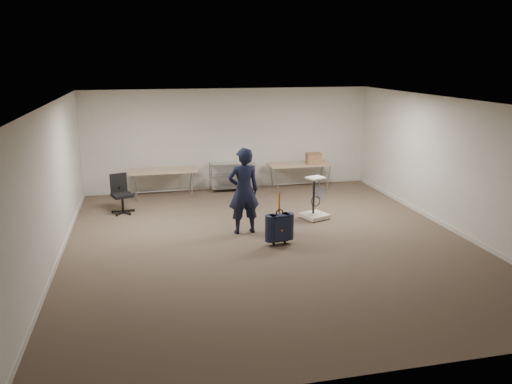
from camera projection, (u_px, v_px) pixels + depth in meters
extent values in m
plane|color=#4B382D|center=(269.00, 242.00, 10.07)|extent=(9.00, 9.00, 0.00)
plane|color=beige|center=(230.00, 139.00, 13.95)|extent=(8.00, 0.00, 8.00)
plane|color=beige|center=(371.00, 264.00, 5.47)|extent=(8.00, 0.00, 8.00)
plane|color=beige|center=(51.00, 186.00, 8.85)|extent=(0.00, 9.00, 9.00)
plane|color=beige|center=(452.00, 165.00, 10.56)|extent=(0.00, 9.00, 9.00)
plane|color=silver|center=(270.00, 102.00, 9.34)|extent=(8.00, 8.00, 0.00)
cube|color=beige|center=(230.00, 186.00, 14.29)|extent=(8.00, 0.02, 0.10)
cube|color=beige|center=(60.00, 256.00, 9.20)|extent=(0.02, 9.00, 0.10)
cube|color=beige|center=(445.00, 225.00, 10.91)|extent=(0.02, 9.00, 0.10)
cube|color=tan|center=(163.00, 171.00, 13.20)|extent=(1.80, 0.75, 0.03)
cylinder|color=gray|center=(164.00, 191.00, 13.34)|extent=(1.50, 0.02, 0.02)
cylinder|color=gray|center=(135.00, 188.00, 12.85)|extent=(0.13, 0.04, 0.69)
cylinder|color=gray|center=(193.00, 185.00, 13.17)|extent=(0.13, 0.04, 0.69)
cylinder|color=gray|center=(135.00, 183.00, 13.42)|extent=(0.13, 0.04, 0.69)
cylinder|color=gray|center=(191.00, 180.00, 13.74)|extent=(0.13, 0.04, 0.69)
cube|color=tan|center=(300.00, 164.00, 14.01)|extent=(1.80, 0.75, 0.03)
cylinder|color=gray|center=(300.00, 184.00, 14.16)|extent=(1.50, 0.02, 0.02)
cylinder|color=gray|center=(277.00, 181.00, 13.66)|extent=(0.13, 0.04, 0.69)
cylinder|color=gray|center=(329.00, 178.00, 13.98)|extent=(0.13, 0.04, 0.69)
cylinder|color=gray|center=(271.00, 176.00, 14.23)|extent=(0.13, 0.04, 0.69)
cylinder|color=gray|center=(321.00, 173.00, 14.55)|extent=(0.13, 0.04, 0.69)
cylinder|color=#BBBDC2|center=(212.00, 179.00, 13.58)|extent=(0.02, 0.02, 0.80)
cylinder|color=#BBBDC2|center=(255.00, 177.00, 13.84)|extent=(0.02, 0.02, 0.80)
cylinder|color=#BBBDC2|center=(210.00, 176.00, 14.01)|extent=(0.02, 0.02, 0.80)
cylinder|color=#BBBDC2|center=(251.00, 174.00, 14.26)|extent=(0.02, 0.02, 0.80)
cube|color=#BBBDC2|center=(232.00, 187.00, 14.00)|extent=(1.20, 0.45, 0.02)
cube|color=#BBBDC2|center=(232.00, 175.00, 13.91)|extent=(1.20, 0.45, 0.02)
cube|color=#BBBDC2|center=(232.00, 163.00, 13.82)|extent=(1.20, 0.45, 0.01)
imported|color=black|center=(244.00, 191.00, 10.39)|extent=(0.70, 0.49, 1.83)
cube|color=#152030|center=(279.00, 227.00, 9.83)|extent=(0.41, 0.28, 0.53)
cube|color=black|center=(279.00, 240.00, 9.93)|extent=(0.37, 0.21, 0.03)
cylinder|color=black|center=(274.00, 244.00, 9.88)|extent=(0.04, 0.07, 0.07)
cylinder|color=black|center=(285.00, 242.00, 9.96)|extent=(0.04, 0.07, 0.07)
torus|color=black|center=(280.00, 213.00, 9.76)|extent=(0.17, 0.05, 0.17)
cube|color=orange|center=(279.00, 203.00, 9.73)|extent=(0.04, 0.01, 0.40)
cylinder|color=black|center=(123.00, 211.00, 11.94)|extent=(0.57, 0.57, 0.09)
cylinder|color=black|center=(123.00, 204.00, 11.89)|extent=(0.06, 0.06, 0.38)
cube|color=black|center=(122.00, 195.00, 11.83)|extent=(0.56, 0.56, 0.08)
cube|color=black|center=(119.00, 183.00, 11.93)|extent=(0.39, 0.19, 0.45)
cube|color=#F0E8CE|center=(315.00, 216.00, 11.55)|extent=(0.69, 0.69, 0.09)
cylinder|color=black|center=(309.00, 221.00, 11.31)|extent=(0.06, 0.06, 0.04)
cylinder|color=black|center=(314.00, 195.00, 11.48)|extent=(0.05, 0.05, 0.85)
cube|color=#F0E8CE|center=(316.00, 178.00, 11.32)|extent=(0.46, 0.43, 0.04)
torus|color=#244FB4|center=(319.00, 192.00, 11.33)|extent=(0.29, 0.20, 0.26)
cube|color=#A36B4B|center=(314.00, 158.00, 13.96)|extent=(0.42, 0.32, 0.30)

